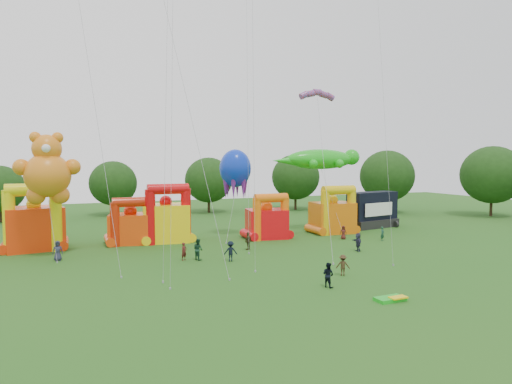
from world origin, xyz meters
name	(u,v)px	position (x,y,z in m)	size (l,w,h in m)	color
ground	(337,314)	(0.00, 0.00, 0.00)	(160.00, 160.00, 0.00)	#225919
tree_ring	(316,209)	(-1.14, 0.60, 6.26)	(120.05, 122.12, 12.07)	#352314
bouncy_castle_0	(34,225)	(-18.03, 28.27, 2.59)	(5.99, 5.10, 6.84)	red
bouncy_castle_1	(131,226)	(-8.51, 28.20, 1.99)	(5.11, 4.41, 5.18)	#EE410C
bouncy_castle_2	(166,220)	(-4.68, 27.91, 2.50)	(5.46, 4.60, 6.57)	yellow
bouncy_castle_3	(267,221)	(6.71, 25.79, 2.05)	(4.95, 4.21, 5.33)	red
bouncy_castle_4	(333,215)	(15.95, 26.29, 2.30)	(5.17, 4.27, 6.03)	orange
stage_trailer	(372,210)	(23.46, 28.47, 2.34)	(7.84, 4.21, 4.87)	black
teddy_bear_kite	(48,178)	(-16.40, 23.73, 7.45)	(5.84, 5.04, 11.84)	orange
gecko_kite	(325,174)	(15.68, 28.08, 7.37)	(12.72, 9.27, 10.69)	green
octopus_kite	(233,194)	(3.24, 27.97, 5.14)	(4.84, 6.90, 10.53)	#0C2DC1
parafoil_kites	(196,121)	(-4.07, 16.71, 12.57)	(29.23, 14.63, 32.12)	red
diamond_kites	(247,72)	(-0.04, 14.82, 16.79)	(22.09, 15.95, 38.34)	red
folded_kite_bundle	(391,299)	(4.66, 0.91, 0.14)	(2.03, 1.15, 0.31)	green
spectator_0	(58,251)	(-15.73, 21.88, 0.92)	(0.90, 0.59, 1.84)	#282B43
spectator_1	(184,252)	(-5.06, 17.75, 0.82)	(0.60, 0.39, 1.64)	#4E1916
spectator_2	(198,249)	(-3.83, 17.48, 0.98)	(0.95, 0.74, 1.96)	#173B27
spectator_3	(231,251)	(-1.24, 15.83, 0.92)	(1.19, 0.68, 1.84)	black
spectator_4	(248,241)	(2.14, 20.17, 0.91)	(1.07, 0.44, 1.82)	#3C3218
spectator_5	(358,242)	(12.10, 15.38, 0.92)	(1.71, 0.55, 1.85)	#2A2B46
spectator_6	(343,232)	(14.56, 21.82, 0.79)	(0.77, 0.50, 1.58)	#511C17
spectator_7	(382,234)	(18.11, 19.30, 0.81)	(0.59, 0.39, 1.62)	#1B4433
spectator_8	(328,275)	(2.54, 5.23, 0.90)	(0.87, 0.68, 1.80)	black
spectator_9	(343,265)	(5.33, 7.63, 0.84)	(1.08, 0.62, 1.67)	#3B2A17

